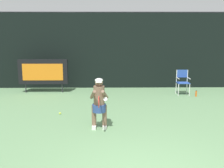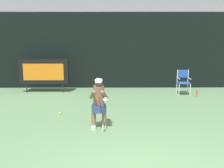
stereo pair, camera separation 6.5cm
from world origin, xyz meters
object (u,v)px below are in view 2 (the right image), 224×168
(scoreboard, at_px, (44,72))
(umpire_chair, at_px, (183,81))
(tennis_racket, at_px, (98,102))
(tennis_ball_loose, at_px, (60,113))
(water_bottle, at_px, (197,94))
(tennis_player, at_px, (99,102))

(scoreboard, distance_m, umpire_chair, 6.21)
(umpire_chair, xyz_separation_m, tennis_racket, (-3.50, -4.70, 0.32))
(scoreboard, relative_size, tennis_ball_loose, 32.35)
(tennis_ball_loose, bearing_deg, water_bottle, 24.22)
(tennis_player, relative_size, tennis_ball_loose, 21.34)
(water_bottle, relative_size, tennis_racket, 0.44)
(scoreboard, xyz_separation_m, tennis_player, (2.67, -4.61, -0.16))
(water_bottle, height_order, tennis_player, tennis_player)
(water_bottle, bearing_deg, tennis_ball_loose, -155.78)
(umpire_chair, xyz_separation_m, tennis_player, (-3.52, -4.12, 0.17))
(scoreboard, bearing_deg, tennis_ball_loose, -68.40)
(tennis_ball_loose, bearing_deg, tennis_player, -44.05)
(water_bottle, height_order, tennis_ball_loose, water_bottle)
(umpire_chair, height_order, tennis_player, tennis_player)
(tennis_ball_loose, bearing_deg, scoreboard, 111.60)
(tennis_racket, xyz_separation_m, tennis_ball_loose, (-1.37, 1.90, -0.90))
(scoreboard, relative_size, umpire_chair, 2.04)
(water_bottle, distance_m, tennis_player, 5.52)
(umpire_chair, height_order, water_bottle, umpire_chair)
(tennis_player, height_order, tennis_ball_loose, tennis_player)
(scoreboard, bearing_deg, tennis_player, -59.98)
(tennis_racket, relative_size, tennis_ball_loose, 8.85)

